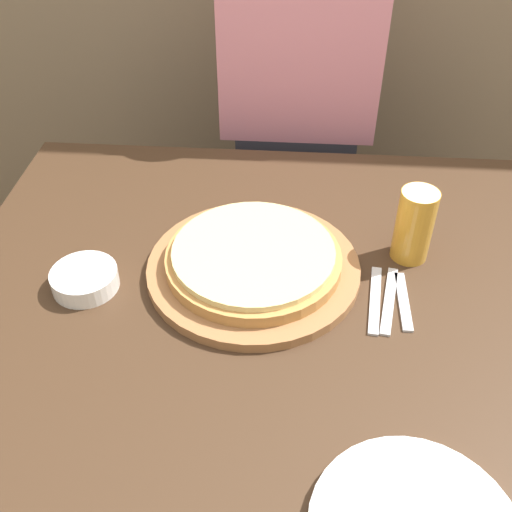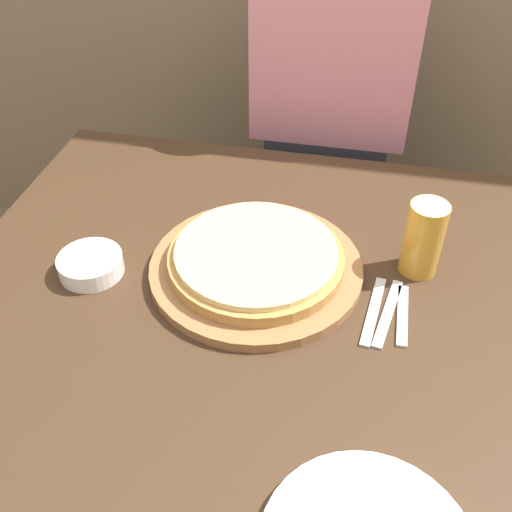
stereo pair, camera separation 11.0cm
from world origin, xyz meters
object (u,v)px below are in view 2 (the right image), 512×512
object	(u,v)px
dinner_knife	(388,313)
diner_person	(328,153)
beer_glass	(424,236)
spoon	(402,315)
side_bowl	(91,265)
fork	(373,311)
pizza_on_board	(256,262)

from	to	relation	value
dinner_knife	diner_person	xyz separation A→B (m)	(-0.18, 0.68, -0.10)
beer_glass	spoon	world-z (taller)	beer_glass
beer_glass	spoon	bearing A→B (deg)	-100.11
side_bowl	dinner_knife	world-z (taller)	side_bowl
fork	dinner_knife	distance (m)	0.02
spoon	side_bowl	bearing A→B (deg)	-179.73
fork	dinner_knife	size ratio (longest dim) A/B	1.00
dinner_knife	pizza_on_board	bearing A→B (deg)	166.44
side_bowl	fork	xyz separation A→B (m)	(0.52, 0.00, -0.02)
beer_glass	fork	xyz separation A→B (m)	(-0.07, -0.13, -0.08)
side_bowl	spoon	distance (m)	0.57
fork	pizza_on_board	bearing A→B (deg)	164.98
fork	diner_person	world-z (taller)	diner_person
side_bowl	fork	distance (m)	0.52
side_bowl	diner_person	world-z (taller)	diner_person
pizza_on_board	fork	world-z (taller)	pizza_on_board
fork	dinner_knife	bearing A→B (deg)	0.00
spoon	fork	bearing A→B (deg)	180.00
diner_person	dinner_knife	bearing A→B (deg)	-75.50
pizza_on_board	beer_glass	xyz separation A→B (m)	(0.30, 0.07, 0.06)
spoon	diner_person	world-z (taller)	diner_person
beer_glass	side_bowl	world-z (taller)	beer_glass
pizza_on_board	beer_glass	distance (m)	0.31
spoon	dinner_knife	bearing A→B (deg)	180.00
spoon	diner_person	distance (m)	0.72
beer_glass	fork	distance (m)	0.17
fork	spoon	world-z (taller)	same
pizza_on_board	side_bowl	xyz separation A→B (m)	(-0.30, -0.06, -0.01)
side_bowl	spoon	size ratio (longest dim) A/B	0.83
side_bowl	pizza_on_board	bearing A→B (deg)	11.65
fork	diner_person	xyz separation A→B (m)	(-0.15, 0.68, -0.10)
pizza_on_board	spoon	size ratio (longest dim) A/B	2.73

